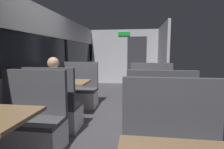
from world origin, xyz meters
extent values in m
cube|color=#423F44|center=(0.00, 0.00, -0.01)|extent=(3.30, 9.20, 0.02)
cube|color=#B2B2B7|center=(-1.45, 0.00, 0.47)|extent=(0.08, 8.40, 0.95)
cube|color=#B2B2B7|center=(-1.45, 0.00, 2.00)|extent=(0.08, 8.40, 0.60)
cube|color=black|center=(-1.46, 0.00, 1.32)|extent=(0.03, 8.40, 0.75)
cube|color=#2D2D30|center=(-1.43, 1.40, 1.32)|extent=(0.06, 0.08, 0.75)
cube|color=#2D2D30|center=(-1.43, 4.20, 1.32)|extent=(0.06, 0.08, 0.75)
cube|color=#B2B2B7|center=(0.00, 4.20, 1.15)|extent=(2.90, 0.08, 2.30)
cube|color=#333338|center=(0.55, 4.15, 1.00)|extent=(0.80, 0.04, 2.00)
cube|color=green|center=(0.00, 4.14, 2.12)|extent=(0.50, 0.03, 0.16)
cube|color=#B2B2B7|center=(1.45, 3.00, 1.15)|extent=(0.08, 2.40, 2.30)
cube|color=silver|center=(-0.89, -1.43, 0.20)|extent=(0.95, 0.50, 0.39)
cube|color=#47474C|center=(-0.89, -1.43, 0.42)|extent=(0.95, 0.50, 0.06)
cube|color=#47474C|center=(-0.89, -1.22, 0.78)|extent=(0.95, 0.08, 0.65)
cylinder|color=#9E9EA3|center=(-0.89, -0.02, 0.35)|extent=(0.10, 0.10, 0.70)
cube|color=olive|center=(-0.89, -0.02, 0.72)|extent=(0.90, 0.70, 0.04)
cube|color=silver|center=(-0.89, -0.68, 0.20)|extent=(0.95, 0.50, 0.39)
cube|color=#47474C|center=(-0.89, -0.68, 0.42)|extent=(0.95, 0.50, 0.06)
cube|color=#47474C|center=(-0.89, -0.89, 0.78)|extent=(0.95, 0.08, 0.65)
cube|color=silver|center=(-0.89, 0.64, 0.20)|extent=(0.95, 0.50, 0.39)
cube|color=#47474C|center=(-0.89, 0.64, 0.42)|extent=(0.95, 0.50, 0.06)
cube|color=#47474C|center=(-0.89, 0.85, 0.78)|extent=(0.95, 0.08, 0.65)
cube|color=#47474C|center=(0.89, -1.82, 0.78)|extent=(0.95, 0.08, 0.65)
cylinder|color=#9E9EA3|center=(0.89, -0.22, 0.35)|extent=(0.10, 0.10, 0.70)
cube|color=olive|center=(0.89, -0.22, 0.72)|extent=(0.90, 0.70, 0.04)
cube|color=silver|center=(0.89, -0.88, 0.20)|extent=(0.95, 0.50, 0.39)
cube|color=#47474C|center=(0.89, -0.88, 0.42)|extent=(0.95, 0.50, 0.06)
cube|color=#47474C|center=(0.89, -1.09, 0.78)|extent=(0.95, 0.08, 0.65)
cube|color=silver|center=(0.89, 0.44, 0.20)|extent=(0.95, 0.50, 0.39)
cube|color=#47474C|center=(0.89, 0.44, 0.42)|extent=(0.95, 0.50, 0.06)
cube|color=#47474C|center=(0.89, 0.65, 0.78)|extent=(0.95, 0.08, 0.65)
cube|color=#26262D|center=(-0.89, -0.68, 0.23)|extent=(0.30, 0.36, 0.45)
cube|color=#99999E|center=(-0.89, -0.63, 0.75)|extent=(0.34, 0.22, 0.60)
sphere|color=tan|center=(-0.89, -0.61, 1.16)|extent=(0.20, 0.20, 0.20)
cylinder|color=#99999E|center=(-1.09, -0.45, 0.77)|extent=(0.07, 0.28, 0.07)
cylinder|color=#99999E|center=(-0.69, -0.45, 0.77)|extent=(0.07, 0.28, 0.07)
cylinder|color=#26598C|center=(-1.07, -0.02, 0.79)|extent=(0.07, 0.07, 0.09)
camera|label=1|loc=(0.56, -3.60, 1.34)|focal=29.01mm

